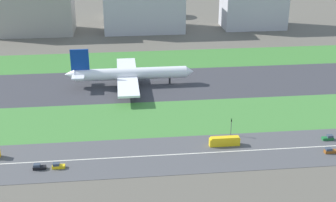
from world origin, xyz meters
name	(u,v)px	position (x,y,z in m)	size (l,w,h in m)	color
ground_plane	(179,83)	(0.00, 0.00, 0.00)	(800.00, 800.00, 0.00)	#5B564C
runway	(179,83)	(0.00, 0.00, 0.05)	(280.00, 46.00, 0.10)	#38383D
grass_median_north	(170,59)	(0.00, 41.00, 0.05)	(280.00, 36.00, 0.10)	#3D7A33
grass_median_south	(192,117)	(0.00, -41.00, 0.05)	(280.00, 36.00, 0.10)	#427F38
highway	(205,153)	(0.00, -73.00, 0.05)	(280.00, 28.00, 0.10)	#4C4C4F
highway_centerline	(205,153)	(0.00, -73.00, 0.11)	(266.00, 0.50, 0.01)	silver
airliner	(128,74)	(-26.23, 0.00, 6.23)	(65.00, 56.00, 19.70)	white
car_5	(58,166)	(-52.86, -78.00, 0.92)	(4.40, 1.80, 2.00)	yellow
car_1	(330,151)	(45.73, -78.00, 0.92)	(4.40, 1.80, 2.00)	brown
car_4	(39,167)	(-59.37, -78.00, 0.92)	(4.40, 1.80, 2.00)	black
car_2	(328,138)	(49.60, -68.00, 0.92)	(4.40, 1.80, 2.00)	#19662D
bus_0	(225,141)	(8.34, -68.00, 1.82)	(11.60, 2.50, 3.50)	yellow
traffic_light	(231,126)	(12.71, -60.01, 4.29)	(0.36, 0.50, 7.20)	#4C4C51
terminal_building	(32,6)	(-90.00, 114.00, 19.00)	(56.82, 31.12, 38.00)	#9E998E
hangar_building	(144,4)	(-11.15, 114.00, 19.27)	(57.31, 33.73, 38.54)	#B2B2B7
office_tower	(254,2)	(70.63, 114.00, 18.41)	(45.67, 27.97, 36.83)	#B2B2B7
fuel_tank_west	(120,9)	(-27.78, 159.00, 6.95)	(23.22, 23.22, 13.90)	silver
fuel_tank_centre	(162,7)	(6.99, 159.00, 7.07)	(20.48, 20.48, 14.14)	silver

